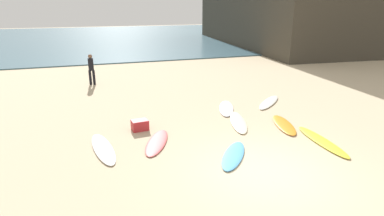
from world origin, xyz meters
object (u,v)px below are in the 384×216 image
object	(u,v)px
surfboard_0	(322,141)
surfboard_7	(226,108)
surfboard_1	(157,142)
surfboard_2	(234,155)
beachgoer_near	(91,68)
surfboard_5	(269,102)
surfboard_6	(284,125)
beach_cooler	(140,125)
surfboard_4	(103,148)
surfboard_3	(238,122)

from	to	relation	value
surfboard_0	surfboard_7	bearing A→B (deg)	-64.75
surfboard_1	surfboard_2	world-z (taller)	surfboard_2
surfboard_0	surfboard_1	bearing A→B (deg)	-12.78
surfboard_0	beachgoer_near	distance (m)	12.41
surfboard_5	beachgoer_near	size ratio (longest dim) A/B	1.43
surfboard_2	surfboard_7	world-z (taller)	surfboard_7
surfboard_0	surfboard_1	world-z (taller)	surfboard_0
surfboard_6	beach_cooler	xyz separation A→B (m)	(-5.07, 1.28, 0.14)
surfboard_4	surfboard_6	size ratio (longest dim) A/B	1.19
surfboard_0	beachgoer_near	bearing A→B (deg)	-52.09
surfboard_6	surfboard_1	bearing A→B (deg)	-162.98
beach_cooler	surfboard_7	bearing A→B (deg)	16.87
surfboard_3	surfboard_7	distance (m)	1.66
beach_cooler	beachgoer_near	bearing A→B (deg)	100.32
surfboard_0	surfboard_1	xyz separation A→B (m)	(-5.07, 1.61, -0.01)
surfboard_1	surfboard_6	world-z (taller)	surfboard_6
surfboard_3	surfboard_5	size ratio (longest dim) A/B	0.98
surfboard_3	surfboard_4	xyz separation A→B (m)	(-4.97, -0.76, -0.00)
surfboard_1	surfboard_0	bearing A→B (deg)	6.45
surfboard_2	beachgoer_near	world-z (taller)	beachgoer_near
surfboard_0	surfboard_6	distance (m)	1.67
surfboard_2	beachgoer_near	size ratio (longest dim) A/B	1.18
surfboard_7	beach_cooler	distance (m)	4.05
surfboard_3	beachgoer_near	xyz separation A→B (m)	(-4.98, 7.92, 0.89)
surfboard_1	surfboard_4	distance (m)	1.67
surfboard_0	surfboard_4	bearing A→B (deg)	-9.19
surfboard_1	surfboard_6	size ratio (longest dim) A/B	1.01
beachgoer_near	beach_cooler	size ratio (longest dim) A/B	2.97
surfboard_0	surfboard_6	xyz separation A→B (m)	(-0.32, 1.64, 0.00)
surfboard_4	surfboard_3	bearing A→B (deg)	1.25
surfboard_5	beach_cooler	world-z (taller)	beach_cooler
surfboard_3	surfboard_6	xyz separation A→B (m)	(1.45, -0.81, 0.00)
surfboard_3	surfboard_7	bearing A→B (deg)	-80.53
surfboard_3	beach_cooler	xyz separation A→B (m)	(-3.62, 0.47, 0.15)
surfboard_0	beachgoer_near	xyz separation A→B (m)	(-6.75, 10.37, 0.89)
surfboard_4	surfboard_7	bearing A→B (deg)	17.24
surfboard_2	surfboard_6	size ratio (longest dim) A/B	0.96
surfboard_3	surfboard_4	distance (m)	5.03
surfboard_7	beach_cooler	xyz separation A→B (m)	(-3.87, -1.17, 0.14)
surfboard_1	beach_cooler	world-z (taller)	beach_cooler
surfboard_3	beach_cooler	size ratio (longest dim) A/B	4.18
surfboard_5	surfboard_6	bearing A→B (deg)	-63.54
surfboard_7	beachgoer_near	distance (m)	8.22
beachgoer_near	beach_cooler	xyz separation A→B (m)	(1.36, -7.45, -0.75)
surfboard_1	surfboard_5	world-z (taller)	surfboard_5
surfboard_6	beachgoer_near	world-z (taller)	beachgoer_near
surfboard_2	surfboard_7	size ratio (longest dim) A/B	0.93
surfboard_4	surfboard_7	xyz separation A→B (m)	(5.22, 2.41, 0.00)
surfboard_5	beachgoer_near	world-z (taller)	beachgoer_near
surfboard_5	surfboard_6	size ratio (longest dim) A/B	1.17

